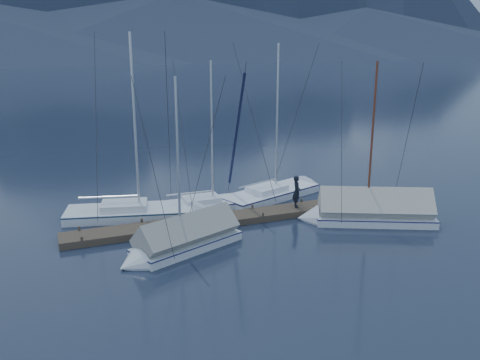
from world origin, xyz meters
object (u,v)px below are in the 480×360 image
at_px(sailboat_open_mid, 221,204).
at_px(sailboat_open_right, 282,192).
at_px(sailboat_covered_far, 179,243).
at_px(sailboat_covered_near, 364,213).
at_px(sailboat_open_left, 150,213).
at_px(person, 297,192).

relative_size(sailboat_open_mid, sailboat_open_right, 0.90).
bearing_deg(sailboat_covered_far, sailboat_open_right, 36.92).
bearing_deg(sailboat_open_right, sailboat_covered_near, -72.20).
bearing_deg(sailboat_covered_near, sailboat_covered_far, -178.68).
bearing_deg(sailboat_covered_near, sailboat_open_mid, 140.44).
height_order(sailboat_open_left, sailboat_open_right, sailboat_open_left).
height_order(sailboat_open_mid, sailboat_covered_far, sailboat_open_mid).
relative_size(sailboat_open_mid, sailboat_covered_near, 0.98).
xyz_separation_m(sailboat_open_mid, sailboat_covered_near, (6.10, -5.03, 0.30)).
bearing_deg(sailboat_covered_near, person, 136.16).
relative_size(sailboat_open_right, person, 5.63).
height_order(sailboat_open_mid, person, sailboat_open_mid).
relative_size(sailboat_open_mid, sailboat_covered_far, 1.05).
relative_size(sailboat_open_mid, person, 5.09).
xyz_separation_m(sailboat_open_right, person, (-0.75, -3.32, 1.04)).
bearing_deg(sailboat_covered_far, sailboat_open_left, 92.26).
bearing_deg(sailboat_open_left, sailboat_covered_near, -25.68).
height_order(sailboat_open_mid, sailboat_covered_near, sailboat_covered_near).
height_order(sailboat_open_left, sailboat_covered_far, sailboat_open_left).
bearing_deg(sailboat_open_mid, sailboat_covered_far, -126.25).
relative_size(sailboat_covered_near, sailboat_covered_far, 1.07).
bearing_deg(person, sailboat_covered_far, 127.97).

